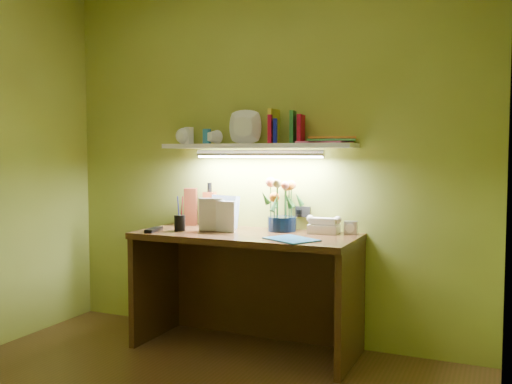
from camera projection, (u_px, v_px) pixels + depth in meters
desk at (246, 292)px, 3.61m from camera, size 1.40×0.60×0.75m
flower_bouquet at (282, 206)px, 3.68m from camera, size 0.26×0.26×0.33m
telephone at (324, 224)px, 3.58m from camera, size 0.19×0.15×0.11m
desk_clock at (351, 228)px, 3.54m from camera, size 0.08×0.05×0.08m
whisky_bottle at (210, 204)px, 3.96m from camera, size 0.10×0.10×0.30m
whisky_box at (191, 207)px, 3.97m from camera, size 0.11×0.11×0.26m
pen_cup at (180, 217)px, 3.69m from camera, size 0.10×0.10×0.17m
art_card at (224, 212)px, 3.84m from camera, size 0.22×0.10×0.22m
tv_remote at (154, 230)px, 3.67m from camera, size 0.09×0.19×0.02m
blue_folder at (291, 239)px, 3.31m from camera, size 0.36×0.33×0.01m
desk_book_a at (199, 214)px, 3.69m from camera, size 0.16×0.05×0.21m
desk_book_b at (215, 216)px, 3.67m from camera, size 0.15×0.03×0.20m
wall_shelf at (258, 141)px, 3.71m from camera, size 1.31×0.30×0.25m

